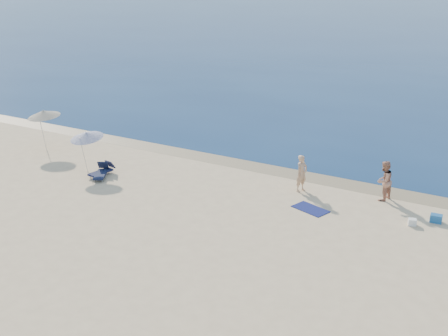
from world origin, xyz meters
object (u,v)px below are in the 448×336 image
Objects in this scene: person_left at (302,173)px; blue_cooler at (436,218)px; person_right at (384,181)px; umbrella_near at (86,135)px.

person_left is 3.74× the size of blue_cooler.
blue_cooler is (6.31, -0.39, -0.73)m from person_left.
person_right is 15.05m from umbrella_near.
person_right is at bearing 24.69° from umbrella_near.
person_right is (3.70, 0.87, 0.04)m from person_left.
person_right is 3.92× the size of blue_cooler.
umbrella_near is at bearing 124.39° from person_left.
blue_cooler is at bearing 82.56° from person_right.
person_left reaches higher than blue_cooler.
umbrella_near is (-10.84, -2.88, 1.03)m from person_left.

